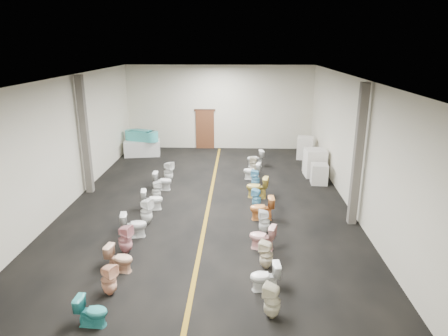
{
  "coord_description": "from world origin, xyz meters",
  "views": [
    {
      "loc": [
        1.07,
        -13.5,
        5.59
      ],
      "look_at": [
        0.51,
        1.0,
        1.03
      ],
      "focal_mm": 32.0,
      "sensor_mm": 36.0,
      "label": 1
    }
  ],
  "objects": [
    {
      "name": "toilet_right_3",
      "position": [
        1.75,
        -3.35,
        0.38
      ],
      "size": [
        0.83,
        0.62,
        0.76
      ],
      "primitive_type": "imported",
      "rotation": [
        0.0,
        0.0,
        -1.87
      ],
      "color": "beige",
      "rests_on": "floor"
    },
    {
      "name": "floor",
      "position": [
        0.0,
        0.0,
        0.0
      ],
      "size": [
        16.0,
        16.0,
        0.0
      ],
      "primitive_type": "plane",
      "color": "black",
      "rests_on": "ground"
    },
    {
      "name": "bathtub",
      "position": [
        -3.93,
        6.31,
        1.07
      ],
      "size": [
        1.8,
        1.05,
        0.55
      ],
      "rotation": [
        0.0,
        0.0,
        -0.33
      ],
      "color": "#3DB0AF",
      "rests_on": "display_table"
    },
    {
      "name": "wall_right",
      "position": [
        5.0,
        0.0,
        2.25
      ],
      "size": [
        0.0,
        16.0,
        16.0
      ],
      "primitive_type": "plane",
      "rotation": [
        1.57,
        0.0,
        -1.57
      ],
      "color": "beige",
      "rests_on": "ground"
    },
    {
      "name": "toilet_left_8",
      "position": [
        -1.94,
        1.31,
        0.37
      ],
      "size": [
        0.73,
        0.43,
        0.74
      ],
      "primitive_type": "imported",
      "rotation": [
        0.0,
        0.0,
        1.55
      ],
      "color": "white",
      "rests_on": "floor"
    },
    {
      "name": "appliance_crate_a",
      "position": [
        4.4,
        2.27,
        0.42
      ],
      "size": [
        0.7,
        0.7,
        0.84
      ],
      "primitive_type": "cube",
      "rotation": [
        0.0,
        0.0,
        -0.07
      ],
      "color": "beige",
      "rests_on": "floor"
    },
    {
      "name": "ceiling",
      "position": [
        0.0,
        0.0,
        4.5
      ],
      "size": [
        16.0,
        16.0,
        0.0
      ],
      "primitive_type": "plane",
      "rotation": [
        3.14,
        0.0,
        0.0
      ],
      "color": "black",
      "rests_on": "ground"
    },
    {
      "name": "wall_front",
      "position": [
        0.0,
        -8.0,
        2.25
      ],
      "size": [
        10.0,
        0.0,
        10.0
      ],
      "primitive_type": "plane",
      "rotation": [
        -1.57,
        0.0,
        0.0
      ],
      "color": "beige",
      "rests_on": "ground"
    },
    {
      "name": "toilet_left_2",
      "position": [
        -1.94,
        -4.63,
        0.35
      ],
      "size": [
        0.75,
        0.51,
        0.71
      ],
      "primitive_type": "imported",
      "rotation": [
        0.0,
        0.0,
        1.4
      ],
      "color": "#E5B090",
      "rests_on": "floor"
    },
    {
      "name": "toilet_right_6",
      "position": [
        1.72,
        -0.38,
        0.36
      ],
      "size": [
        0.42,
        0.42,
        0.71
      ],
      "primitive_type": "imported",
      "rotation": [
        0.0,
        0.0,
        -1.96
      ],
      "color": "#65B5D9",
      "rests_on": "floor"
    },
    {
      "name": "toilet_left_4",
      "position": [
        -2.05,
        -2.74,
        0.39
      ],
      "size": [
        0.83,
        0.58,
        0.78
      ],
      "primitive_type": "imported",
      "rotation": [
        0.0,
        0.0,
        1.77
      ],
      "color": "silver",
      "rests_on": "floor"
    },
    {
      "name": "aisle_stripe",
      "position": [
        0.0,
        0.0,
        0.0
      ],
      "size": [
        0.12,
        15.6,
        0.01
      ],
      "primitive_type": "cube",
      "color": "#825E12",
      "rests_on": "floor"
    },
    {
      "name": "door_frame",
      "position": [
        -0.8,
        7.95,
        2.12
      ],
      "size": [
        1.15,
        0.08,
        0.1
      ],
      "primitive_type": "cube",
      "color": "#331C11",
      "rests_on": "back_door"
    },
    {
      "name": "toilet_right_4",
      "position": [
        1.87,
        -2.31,
        0.38
      ],
      "size": [
        0.36,
        0.35,
        0.75
      ],
      "primitive_type": "imported",
      "rotation": [
        0.0,
        0.0,
        -1.54
      ],
      "color": "white",
      "rests_on": "floor"
    },
    {
      "name": "toilet_left_7",
      "position": [
        -1.98,
        0.26,
        0.36
      ],
      "size": [
        0.44,
        0.44,
        0.73
      ],
      "primitive_type": "imported",
      "rotation": [
        0.0,
        0.0,
        2.0
      ],
      "color": "white",
      "rests_on": "floor"
    },
    {
      "name": "display_table",
      "position": [
        -3.93,
        6.31,
        0.4
      ],
      "size": [
        1.91,
        1.18,
        0.79
      ],
      "primitive_type": "cube",
      "rotation": [
        0.0,
        0.0,
        0.17
      ],
      "color": "silver",
      "rests_on": "floor"
    },
    {
      "name": "toilet_left_0",
      "position": [
        -1.91,
        -6.69,
        0.33
      ],
      "size": [
        0.67,
        0.41,
        0.66
      ],
      "primitive_type": "imported",
      "rotation": [
        0.0,
        0.0,
        1.51
      ],
      "color": "teal",
      "rests_on": "floor"
    },
    {
      "name": "toilet_right_9",
      "position": [
        1.64,
        2.71,
        0.37
      ],
      "size": [
        0.81,
        0.57,
        0.75
      ],
      "primitive_type": "imported",
      "rotation": [
        0.0,
        0.0,
        -1.79
      ],
      "color": "white",
      "rests_on": "floor"
    },
    {
      "name": "back_door",
      "position": [
        -0.8,
        7.94,
        1.05
      ],
      "size": [
        1.0,
        0.1,
        2.1
      ],
      "primitive_type": "cube",
      "color": "#562D19",
      "rests_on": "floor"
    },
    {
      "name": "appliance_crate_b",
      "position": [
        4.4,
        3.3,
        0.6
      ],
      "size": [
        0.91,
        0.91,
        1.19
      ],
      "primitive_type": "cube",
      "rotation": [
        0.0,
        0.0,
        0.05
      ],
      "color": "silver",
      "rests_on": "floor"
    },
    {
      "name": "toilet_right_7",
      "position": [
        1.77,
        0.6,
        0.41
      ],
      "size": [
        0.88,
        0.6,
        0.83
      ],
      "primitive_type": "imported",
      "rotation": [
        0.0,
        0.0,
        -1.75
      ],
      "color": "gold",
      "rests_on": "floor"
    },
    {
      "name": "toilet_right_0",
      "position": [
        1.81,
        -6.3,
        0.39
      ],
      "size": [
        0.47,
        0.47,
        0.79
      ],
      "primitive_type": "imported",
      "rotation": [
        0.0,
        0.0,
        -1.97
      ],
      "color": "beige",
      "rests_on": "floor"
    },
    {
      "name": "toilet_left_5",
      "position": [
        -1.88,
        -1.79,
        0.42
      ],
      "size": [
        0.5,
        0.5,
        0.84
      ],
      "primitive_type": "imported",
      "rotation": [
        0.0,
        0.0,
        1.19
      ],
      "color": "white",
      "rests_on": "floor"
    },
    {
      "name": "toilet_right_2",
      "position": [
        1.81,
        -4.34,
        0.38
      ],
      "size": [
        0.45,
        0.45,
        0.77
      ],
      "primitive_type": "imported",
      "rotation": [
        0.0,
        0.0,
        -1.93
      ],
      "color": "beige",
      "rests_on": "floor"
    },
    {
      "name": "toilet_left_1",
      "position": [
        -1.89,
        -5.62,
        0.39
      ],
      "size": [
        0.47,
        0.46,
        0.77
      ],
      "primitive_type": "imported",
      "rotation": [
        0.0,
        0.0,
        1.14
      ],
      "color": "#F3B593",
      "rests_on": "floor"
    },
    {
      "name": "appliance_crate_d",
      "position": [
        4.4,
        6.07,
        0.55
      ],
      "size": [
        0.91,
        0.91,
        1.1
      ],
      "primitive_type": "cube",
      "rotation": [
        0.0,
        0.0,
        -0.2
      ],
      "color": "silver",
      "rests_on": "floor"
    },
    {
      "name": "wall_left",
      "position": [
        -5.0,
        0.0,
        2.25
      ],
      "size": [
        0.0,
        16.0,
        16.0
      ],
      "primitive_type": "plane",
      "rotation": [
        1.57,
        0.0,
        1.57
      ],
      "color": "beige",
      "rests_on": "ground"
    },
    {
      "name": "appliance_crate_c",
      "position": [
        4.4,
        4.26,
        0.43
      ],
      "size": [
        0.89,
        0.89,
        0.87
      ],
      "primitive_type": "cube",
      "rotation": [
        0.0,
        0.0,
        -0.19
      ],
      "color": "silver",
      "rests_on": "floor"
    },
    {
      "name": "toilet_right_1",
      "position": [
        1.71,
        -5.32,
        0.36
      ],
      "size": [
        0.73,
        0.46,
        0.71
      ],
      "primitive_type": "imported",
      "rotation": [
        0.0,
        0.0,
        -1.48
      ],
      "color": "white",
      "rests_on": "floor"
    },
    {
      "name": "wall_back",
      "position": [
        0.0,
        8.0,
        2.25
      ],
      "size": [
        10.0,
        0.0,
        10.0
      ],
      "primitive_type": "plane",
      "rotation": [
        1.57,
        0.0,
        0.0
      ],
      "color": "beige",
      "rests_on": "ground"
    },
    {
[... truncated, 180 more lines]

